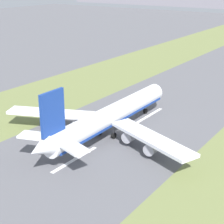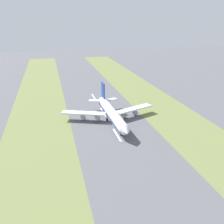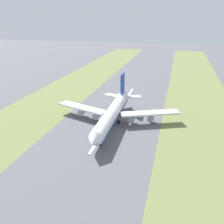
# 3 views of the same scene
# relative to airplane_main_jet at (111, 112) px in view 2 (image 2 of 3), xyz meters

# --- Properties ---
(ground_plane) EXTENTS (800.00, 800.00, 0.00)m
(ground_plane) POSITION_rel_airplane_main_jet_xyz_m (1.80, 4.29, -6.02)
(ground_plane) COLOR #56565B
(grass_median_west) EXTENTS (40.00, 600.00, 0.01)m
(grass_median_west) POSITION_rel_airplane_main_jet_xyz_m (-43.20, 4.29, -6.02)
(grass_median_west) COLOR olive
(grass_median_west) RESTS_ON ground
(grass_median_east) EXTENTS (40.00, 600.00, 0.01)m
(grass_median_east) POSITION_rel_airplane_main_jet_xyz_m (46.80, 4.29, -6.02)
(grass_median_east) COLOR olive
(grass_median_east) RESTS_ON ground
(centreline_dash_near) EXTENTS (1.20, 18.00, 0.01)m
(centreline_dash_near) POSITION_rel_airplane_main_jet_xyz_m (1.80, -58.10, -6.01)
(centreline_dash_near) COLOR silver
(centreline_dash_near) RESTS_ON ground
(centreline_dash_mid) EXTENTS (1.20, 18.00, 0.01)m
(centreline_dash_mid) POSITION_rel_airplane_main_jet_xyz_m (1.80, -18.10, -6.01)
(centreline_dash_mid) COLOR silver
(centreline_dash_mid) RESTS_ON ground
(centreline_dash_far) EXTENTS (1.20, 18.00, 0.01)m
(centreline_dash_far) POSITION_rel_airplane_main_jet_xyz_m (1.80, 21.90, -6.01)
(centreline_dash_far) COLOR silver
(centreline_dash_far) RESTS_ON ground
(airplane_main_jet) EXTENTS (64.13, 67.08, 20.20)m
(airplane_main_jet) POSITION_rel_airplane_main_jet_xyz_m (0.00, 0.00, 0.00)
(airplane_main_jet) COLOR silver
(airplane_main_jet) RESTS_ON ground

